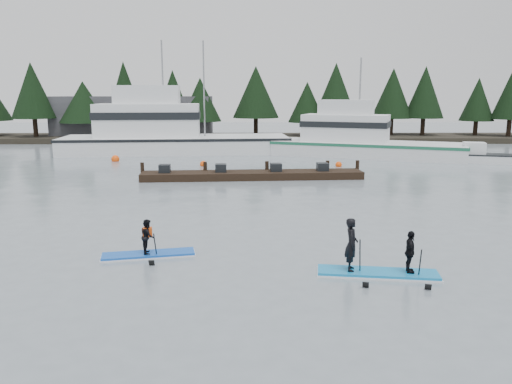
{
  "coord_description": "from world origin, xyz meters",
  "views": [
    {
      "loc": [
        -0.19,
        -15.32,
        5.32
      ],
      "look_at": [
        0.0,
        6.0,
        1.1
      ],
      "focal_mm": 35.0,
      "sensor_mm": 36.0,
      "label": 1
    }
  ],
  "objects_px": {
    "fishing_boat_large": "(169,143)",
    "floating_dock": "(252,175)",
    "fishing_boat_medium": "(362,148)",
    "paddleboard_duo": "(378,257)",
    "paddleboard_solo": "(148,245)"
  },
  "relations": [
    {
      "from": "fishing_boat_large",
      "to": "fishing_boat_medium",
      "type": "relative_size",
      "value": 1.25
    },
    {
      "from": "fishing_boat_large",
      "to": "floating_dock",
      "type": "distance_m",
      "value": 16.29
    },
    {
      "from": "fishing_boat_medium",
      "to": "paddleboard_solo",
      "type": "relative_size",
      "value": 5.33
    },
    {
      "from": "fishing_boat_medium",
      "to": "floating_dock",
      "type": "xyz_separation_m",
      "value": [
        -9.45,
        -11.63,
        -0.44
      ]
    },
    {
      "from": "paddleboard_duo",
      "to": "fishing_boat_medium",
      "type": "bearing_deg",
      "value": 86.41
    },
    {
      "from": "paddleboard_solo",
      "to": "floating_dock",
      "type": "bearing_deg",
      "value": 65.82
    },
    {
      "from": "paddleboard_duo",
      "to": "fishing_boat_large",
      "type": "bearing_deg",
      "value": 117.4
    },
    {
      "from": "fishing_boat_large",
      "to": "paddleboard_duo",
      "type": "distance_m",
      "value": 33.52
    },
    {
      "from": "floating_dock",
      "to": "paddleboard_solo",
      "type": "relative_size",
      "value": 4.5
    },
    {
      "from": "paddleboard_duo",
      "to": "floating_dock",
      "type": "bearing_deg",
      "value": 109.85
    },
    {
      "from": "paddleboard_solo",
      "to": "paddleboard_duo",
      "type": "relative_size",
      "value": 0.86
    },
    {
      "from": "fishing_boat_medium",
      "to": "floating_dock",
      "type": "height_order",
      "value": "fishing_boat_medium"
    },
    {
      "from": "fishing_boat_medium",
      "to": "fishing_boat_large",
      "type": "bearing_deg",
      "value": -168.2
    },
    {
      "from": "floating_dock",
      "to": "paddleboard_duo",
      "type": "relative_size",
      "value": 3.87
    },
    {
      "from": "fishing_boat_medium",
      "to": "paddleboard_duo",
      "type": "bearing_deg",
      "value": -80.29
    }
  ]
}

